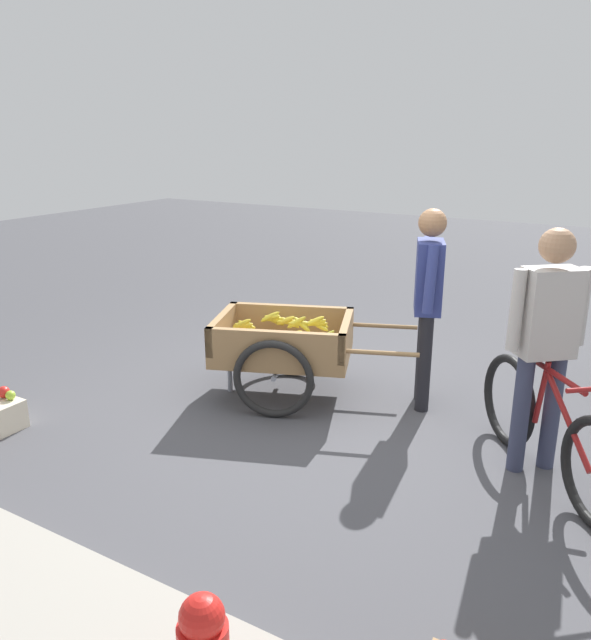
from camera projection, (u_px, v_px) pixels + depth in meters
ground_plane at (304, 418)px, 4.82m from camera, size 24.00×24.00×0.00m
fruit_cart at (285, 346)px, 5.13m from camera, size 1.81×1.29×0.71m
vendor_person at (428, 292)px, 4.80m from camera, size 0.31×0.55×1.60m
bicycle at (548, 430)px, 3.88m from camera, size 1.12×1.31×0.85m
cyclist_person at (547, 331)px, 3.84m from camera, size 0.42×0.40×1.61m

